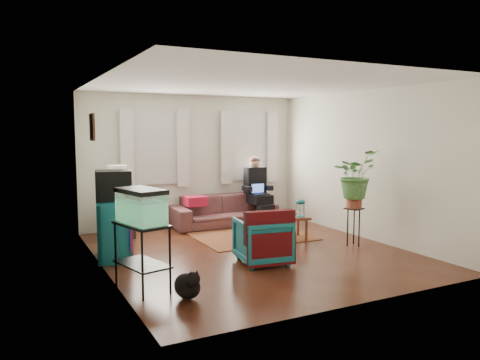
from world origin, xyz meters
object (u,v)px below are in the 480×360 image
dresser (113,229)px  coffee_table (278,228)px  sofa (224,206)px  plant_stand (354,227)px  side_table (118,219)px  aquarium_stand (142,257)px  armchair (263,238)px

dresser → coffee_table: 2.79m
sofa → plant_stand: (1.23, -2.45, -0.09)m
sofa → plant_stand: sofa is taller
side_table → coffee_table: 2.82m
aquarium_stand → coffee_table: (2.79, 1.48, -0.19)m
plant_stand → aquarium_stand: bearing=-171.2°
side_table → plant_stand: bearing=-34.7°
armchair → coffee_table: armchair is taller
side_table → plant_stand: (3.35, -2.32, -0.03)m
armchair → plant_stand: armchair is taller
dresser → aquarium_stand: (-0.01, -1.66, -0.02)m
plant_stand → coffee_table: bearing=135.1°
sofa → dresser: 2.81m
aquarium_stand → plant_stand: 3.74m
side_table → aquarium_stand: 2.92m
aquarium_stand → coffee_table: bearing=13.3°
armchair → plant_stand: bearing=-165.5°
coffee_table → dresser: bearing=-169.1°
sofa → aquarium_stand: (-2.47, -3.03, -0.00)m
aquarium_stand → armchair: size_ratio=1.13×
side_table → armchair: size_ratio=0.95×
armchair → side_table: bearing=-51.5°
dresser → armchair: size_ratio=1.32×
side_table → dresser: bearing=-105.4°
sofa → side_table: sofa is taller
plant_stand → side_table: bearing=145.3°
aquarium_stand → armchair: bearing=-3.6°
side_table → plant_stand: size_ratio=1.08×
dresser → sofa: bearing=38.9°
sofa → plant_stand: 2.75m
sofa → coffee_table: sofa is taller
sofa → armchair: 2.74m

